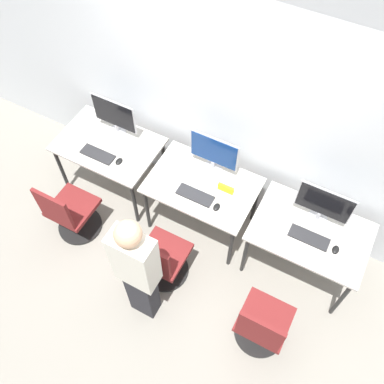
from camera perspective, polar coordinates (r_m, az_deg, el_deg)
name	(u,v)px	position (r m, az deg, el deg)	size (l,w,h in m)	color
ground_plane	(186,247)	(4.66, -0.84, -7.40)	(20.00, 20.00, 0.00)	gray
wall_back	(228,104)	(3.98, 4.86, 11.67)	(12.00, 0.05, 2.80)	silver
desk_left	(109,149)	(4.67, -11.03, 5.71)	(1.07, 0.72, 0.73)	#BCB7AD
monitor_left	(114,116)	(4.52, -10.32, 9.97)	(0.50, 0.19, 0.44)	#B2B2B7
keyboard_left	(98,154)	(4.52, -12.45, 4.93)	(0.37, 0.13, 0.02)	#262628
mouse_left	(119,161)	(4.41, -9.71, 4.06)	(0.06, 0.09, 0.03)	black
office_chair_left	(70,214)	(4.64, -15.90, -2.80)	(0.48, 0.48, 0.87)	black
desk_center	(202,189)	(4.26, 1.37, 0.39)	(1.07, 0.72, 0.73)	#BCB7AD
monitor_center	(214,153)	(4.13, 2.93, 5.24)	(0.50, 0.19, 0.44)	#B2B2B7
keyboard_center	(195,195)	(4.11, 0.43, -0.43)	(0.37, 0.13, 0.02)	#262628
mouse_center	(217,207)	(4.04, 3.30, -2.01)	(0.06, 0.09, 0.03)	black
office_chair_center	(161,260)	(4.22, -4.14, -9.08)	(0.48, 0.48, 0.87)	black
person_center	(137,270)	(3.62, -7.32, -10.30)	(0.36, 0.21, 1.60)	#232328
desk_right	(309,236)	(4.13, 15.38, -5.64)	(1.07, 0.72, 0.73)	#BCB7AD
monitor_right	(324,205)	(3.96, 17.13, -1.62)	(0.50, 0.19, 0.44)	#B2B2B7
keyboard_right	(309,237)	(4.02, 15.33, -5.86)	(0.37, 0.13, 0.02)	#262628
mouse_right	(336,250)	(4.02, 18.61, -7.30)	(0.06, 0.09, 0.03)	black
office_chair_right	(262,327)	(4.03, 9.26, -17.30)	(0.48, 0.48, 0.87)	black
placard_center	(226,189)	(4.13, 4.52, 0.45)	(0.16, 0.03, 0.08)	yellow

